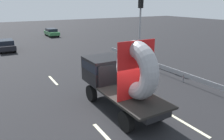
# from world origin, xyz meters

# --- Properties ---
(ground_plane) EXTENTS (120.00, 120.00, 0.00)m
(ground_plane) POSITION_xyz_m (0.00, 0.00, 0.00)
(ground_plane) COLOR black
(flatbed_truck) EXTENTS (2.02, 5.42, 3.69)m
(flatbed_truck) POSITION_xyz_m (0.28, 0.95, 1.77)
(flatbed_truck) COLOR black
(flatbed_truck) RESTS_ON ground_plane
(distant_sedan) EXTENTS (1.65, 3.84, 1.25)m
(distant_sedan) POSITION_xyz_m (-3.30, 18.92, 0.67)
(distant_sedan) COLOR black
(distant_sedan) RESTS_ON ground_plane
(traffic_light) EXTENTS (0.42, 0.36, 5.63)m
(traffic_light) POSITION_xyz_m (6.78, 7.85, 3.68)
(traffic_light) COLOR gray
(traffic_light) RESTS_ON ground_plane
(guardrail) EXTENTS (0.10, 15.51, 0.71)m
(guardrail) POSITION_xyz_m (6.06, 3.84, 0.53)
(guardrail) COLOR gray
(guardrail) RESTS_ON ground_plane
(lane_dash_left_near) EXTENTS (0.16, 2.13, 0.01)m
(lane_dash_left_near) POSITION_xyz_m (-1.51, -0.98, 0.00)
(lane_dash_left_near) COLOR beige
(lane_dash_left_near) RESTS_ON ground_plane
(lane_dash_left_far) EXTENTS (0.16, 2.05, 0.01)m
(lane_dash_left_far) POSITION_xyz_m (-1.51, 6.69, 0.00)
(lane_dash_left_far) COLOR beige
(lane_dash_left_far) RESTS_ON ground_plane
(lane_dash_right_near) EXTENTS (0.16, 2.91, 0.01)m
(lane_dash_right_near) POSITION_xyz_m (2.07, -1.74, 0.00)
(lane_dash_right_near) COLOR beige
(lane_dash_right_near) RESTS_ON ground_plane
(lane_dash_right_far) EXTENTS (0.16, 2.62, 0.01)m
(lane_dash_right_far) POSITION_xyz_m (2.07, 6.20, 0.00)
(lane_dash_right_far) COLOR beige
(lane_dash_right_far) RESTS_ON ground_plane
(oncoming_car) EXTENTS (1.60, 3.74, 1.22)m
(oncoming_car) POSITION_xyz_m (4.11, 27.46, 0.66)
(oncoming_car) COLOR black
(oncoming_car) RESTS_ON ground_plane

